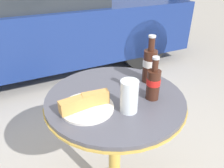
% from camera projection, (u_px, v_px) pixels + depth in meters
% --- Properties ---
extents(bistro_table, '(0.68, 0.68, 0.77)m').
position_uv_depth(bistro_table, '(115.00, 127.00, 1.15)').
color(bistro_table, gold).
rests_on(bistro_table, ground_plane).
extents(cola_bottle_left, '(0.07, 0.07, 0.25)m').
position_uv_depth(cola_bottle_left, '(150.00, 64.00, 1.14)').
color(cola_bottle_left, '#3D1E14').
rests_on(cola_bottle_left, bistro_table).
extents(cola_bottle_right, '(0.06, 0.06, 0.21)m').
position_uv_depth(cola_bottle_right, '(153.00, 83.00, 1.00)').
color(cola_bottle_right, '#3D1E14').
rests_on(cola_bottle_right, bistro_table).
extents(drinking_glass, '(0.08, 0.08, 0.15)m').
position_uv_depth(drinking_glass, '(129.00, 98.00, 0.92)').
color(drinking_glass, black).
rests_on(drinking_glass, bistro_table).
extents(lunch_plate_near, '(0.24, 0.24, 0.07)m').
position_uv_depth(lunch_plate_near, '(86.00, 105.00, 0.95)').
color(lunch_plate_near, silver).
rests_on(lunch_plate_near, bistro_table).
extents(parked_car, '(3.92, 1.70, 1.30)m').
position_uv_depth(parked_car, '(36.00, 21.00, 2.97)').
color(parked_car, navy).
rests_on(parked_car, ground_plane).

